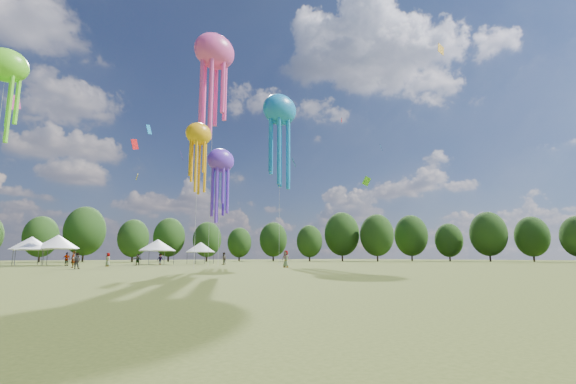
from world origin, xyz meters
TOP-DOWN VIEW (x-y plane):
  - ground at (0.00, 0.00)m, footprint 300.00×300.00m
  - spectator_near at (-8.35, 36.23)m, footprint 0.98×0.94m
  - spectators_far at (4.04, 45.61)m, footprint 21.61×25.87m
  - festival_tents at (-3.16, 56.33)m, footprint 40.87×11.19m
  - show_kites at (3.76, 39.12)m, footprint 43.00×21.33m
  - small_kites at (-0.82, 42.98)m, footprint 74.14×51.08m
  - treeline at (-3.87, 62.51)m, footprint 201.57×95.24m

SIDE VIEW (x-z plane):
  - ground at x=0.00m, z-range 0.00..0.00m
  - spectator_near at x=-8.35m, z-range 0.00..1.58m
  - spectators_far at x=4.04m, z-range -0.07..1.84m
  - festival_tents at x=-3.16m, z-range 0.90..5.23m
  - treeline at x=-3.87m, z-range -0.17..13.26m
  - show_kites at x=3.76m, z-range 5.09..35.84m
  - small_kites at x=-0.82m, z-range 7.43..52.57m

